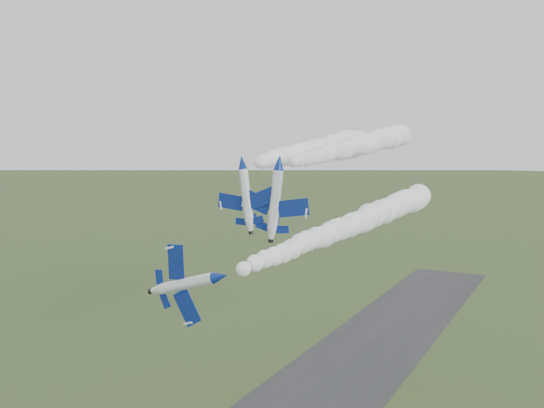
{
  "coord_description": "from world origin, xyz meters",
  "views": [
    {
      "loc": [
        41.86,
        -58.86,
        46.47
      ],
      "look_at": [
        3.82,
        13.94,
        38.02
      ],
      "focal_mm": 40.0,
      "sensor_mm": 36.0,
      "label": 1
    }
  ],
  "objects": [
    {
      "name": "smoke_trail_jet_pair_left",
      "position": [
        -2.62,
        43.62,
        44.8
      ],
      "size": [
        6.03,
        52.37,
        5.86
      ],
      "primitive_type": null,
      "rotation": [
        0.0,
        0.0,
        -0.0
      ],
      "color": "white"
    },
    {
      "name": "smoke_trail_jet_lead",
      "position": [
        7.62,
        37.4,
        33.03
      ],
      "size": [
        5.99,
        75.69,
        5.29
      ],
      "primitive_type": null,
      "rotation": [
        0.0,
        0.0,
        -0.01
      ],
      "color": "white"
    },
    {
      "name": "smoke_trail_jet_pair_right",
      "position": [
        2.32,
        53.65,
        45.91
      ],
      "size": [
        10.08,
        70.18,
        5.18
      ],
      "primitive_type": null,
      "rotation": [
        0.0,
        0.0,
        0.07
      ],
      "color": "white"
    },
    {
      "name": "jet_lead",
      "position": [
        6.11,
        -2.9,
        31.54
      ],
      "size": [
        3.64,
        11.53,
        9.2
      ],
      "rotation": [
        0.0,
        1.29,
        -0.01
      ],
      "color": "white"
    },
    {
      "name": "jet_pair_left",
      "position": [
        -1.77,
        15.36,
        43.59
      ],
      "size": [
        9.26,
        11.26,
        2.94
      ],
      "rotation": [
        0.0,
        -0.14,
        -0.0
      ],
      "color": "white"
    },
    {
      "name": "jet_pair_right",
      "position": [
        3.96,
        15.74,
        43.67
      ],
      "size": [
        10.36,
        12.46,
        3.12
      ],
      "rotation": [
        0.0,
        0.11,
        0.07
      ],
      "color": "white"
    }
  ]
}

